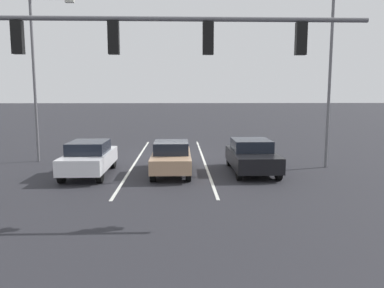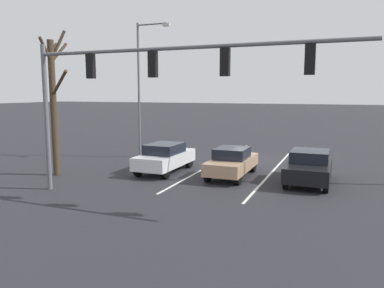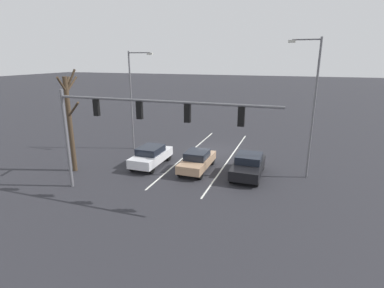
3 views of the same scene
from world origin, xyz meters
The scene contains 9 objects.
ground_plane centered at (0.00, 0.00, 0.00)m, with size 240.00×240.00×0.00m, color #28282D.
lane_stripe_left_divider centered at (-1.83, 1.77, 0.01)m, with size 0.12×15.53×0.01m, color silver.
lane_stripe_center_divider centered at (1.83, 1.77, 0.01)m, with size 0.12×15.53×0.01m, color silver.
car_black_leftlane_front centered at (-3.84, 4.99, 0.77)m, with size 1.93×4.23×1.50m.
car_tan_midlane_front centered at (-0.14, 5.16, 0.76)m, with size 1.73×4.26×1.47m.
car_white_rightlane_front centered at (3.50, 5.36, 0.80)m, with size 1.80×4.22×1.52m.
traffic_signal_gantry centered at (1.96, 10.52, 4.77)m, with size 12.80×0.37×6.20m.
street_lamp_right_shoulder centered at (6.80, 1.84, 4.94)m, with size 2.29×0.24×8.53m.
bare_tree_near centered at (8.25, 8.18, 3.85)m, with size 2.06×2.02×7.25m.
Camera 2 is at (-5.21, 23.00, 4.20)m, focal length 35.00 mm.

